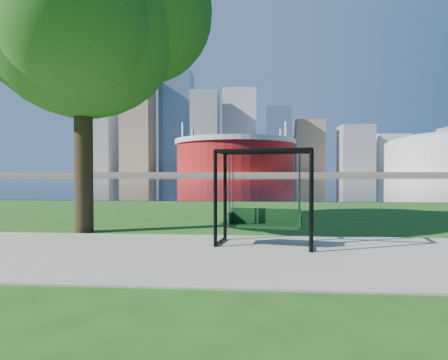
# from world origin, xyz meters

# --- Properties ---
(ground) EXTENTS (900.00, 900.00, 0.00)m
(ground) POSITION_xyz_m (0.00, 0.00, 0.00)
(ground) COLOR #1E5114
(ground) RESTS_ON ground
(path) EXTENTS (120.00, 4.00, 0.03)m
(path) POSITION_xyz_m (0.00, -0.50, 0.01)
(path) COLOR #9E937F
(path) RESTS_ON ground
(river) EXTENTS (900.00, 180.00, 0.02)m
(river) POSITION_xyz_m (0.00, 102.00, 0.01)
(river) COLOR black
(river) RESTS_ON ground
(far_bank) EXTENTS (900.00, 228.00, 2.00)m
(far_bank) POSITION_xyz_m (0.00, 306.00, 1.00)
(far_bank) COLOR #937F60
(far_bank) RESTS_ON ground
(stadium) EXTENTS (83.00, 83.00, 32.00)m
(stadium) POSITION_xyz_m (-10.00, 235.00, 14.23)
(stadium) COLOR maroon
(stadium) RESTS_ON far_bank
(skyline) EXTENTS (392.00, 66.00, 96.50)m
(skyline) POSITION_xyz_m (-4.27, 319.39, 35.89)
(skyline) COLOR gray
(skyline) RESTS_ON far_bank
(swing) EXTENTS (2.16, 1.24, 2.08)m
(swing) POSITION_xyz_m (0.60, 0.36, 1.01)
(swing) COLOR black
(swing) RESTS_ON ground
(park_tree) EXTENTS (6.73, 6.08, 8.36)m
(park_tree) POSITION_xyz_m (-4.18, 1.90, 5.81)
(park_tree) COLOR black
(park_tree) RESTS_ON ground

